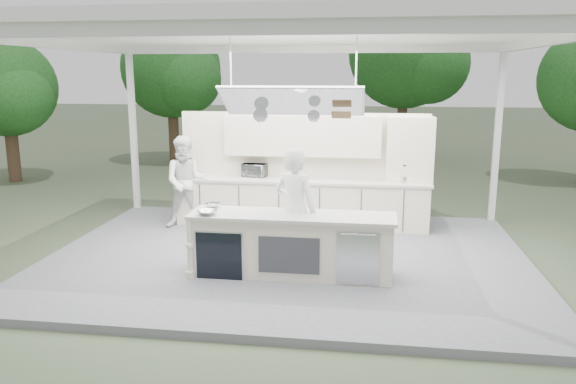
% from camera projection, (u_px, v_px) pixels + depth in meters
% --- Properties ---
extents(ground, '(90.00, 90.00, 0.00)m').
position_uv_depth(ground, '(288.00, 262.00, 9.54)').
color(ground, '#3F4C34').
rests_on(ground, ground).
extents(stage_deck, '(8.00, 6.00, 0.12)m').
position_uv_depth(stage_deck, '(288.00, 258.00, 9.53)').
color(stage_deck, slate).
rests_on(stage_deck, ground).
extents(tent, '(8.20, 6.20, 3.86)m').
position_uv_depth(tent, '(288.00, 36.00, 8.75)').
color(tent, white).
rests_on(tent, ground).
extents(demo_island, '(3.10, 0.79, 0.95)m').
position_uv_depth(demo_island, '(291.00, 245.00, 8.51)').
color(demo_island, beige).
rests_on(demo_island, stage_deck).
extents(back_counter, '(5.08, 0.72, 0.95)m').
position_uv_depth(back_counter, '(301.00, 202.00, 11.25)').
color(back_counter, beige).
rests_on(back_counter, stage_deck).
extents(back_wall_unit, '(5.05, 0.48, 2.25)m').
position_uv_depth(back_wall_unit, '(325.00, 153.00, 11.20)').
color(back_wall_unit, beige).
rests_on(back_wall_unit, stage_deck).
extents(tree_cluster, '(19.55, 9.40, 5.85)m').
position_uv_depth(tree_cluster, '(325.00, 68.00, 18.33)').
color(tree_cluster, '#4B3225').
rests_on(tree_cluster, ground).
extents(head_chef, '(0.82, 0.69, 1.92)m').
position_uv_depth(head_chef, '(295.00, 210.00, 8.61)').
color(head_chef, white).
rests_on(head_chef, stage_deck).
extents(sous_chef, '(1.04, 0.91, 1.82)m').
position_uv_depth(sous_chef, '(187.00, 182.00, 11.07)').
color(sous_chef, silver).
rests_on(sous_chef, stage_deck).
extents(toaster_oven, '(0.54, 0.41, 0.27)m').
position_uv_depth(toaster_oven, '(255.00, 170.00, 11.44)').
color(toaster_oven, '#B8BBC0').
rests_on(toaster_oven, back_counter).
extents(bowl_large, '(0.36, 0.36, 0.07)m').
position_uv_depth(bowl_large, '(207.00, 212.00, 8.38)').
color(bowl_large, silver).
rests_on(bowl_large, demo_island).
extents(bowl_small, '(0.24, 0.24, 0.07)m').
position_uv_depth(bowl_small, '(213.00, 205.00, 8.83)').
color(bowl_small, '#B4B6BB').
rests_on(bowl_small, demo_island).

